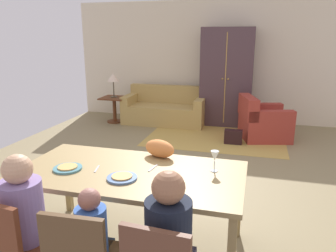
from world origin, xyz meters
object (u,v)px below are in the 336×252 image
plate_near_child (122,178)px  cat (160,148)px  plate_near_man (68,168)px  armoire (227,77)px  dining_table (130,177)px  dining_chair_man (11,245)px  person_man (29,229)px  couch (165,110)px  handbag (233,137)px  table_lamp (113,78)px  armchair (262,122)px  side_table (114,106)px  person_child (95,251)px  wine_glass (215,157)px

plate_near_child → cat: (0.15, 0.58, 0.08)m
plate_near_man → armoire: 4.93m
dining_table → dining_chair_man: (-0.55, -0.86, -0.20)m
plate_near_man → person_man: size_ratio=0.23×
couch → handbag: (1.62, -1.16, -0.17)m
table_lamp → armchair: bearing=-7.2°
plate_near_child → side_table: size_ratio=0.43×
couch → dining_chair_man: bearing=-85.7°
person_man → side_table: bearing=107.5°
couch → person_child: bearing=-79.6°
handbag → armoire: bearing=102.1°
person_child → armoire: 5.46m
plate_near_man → dining_chair_man: bearing=-90.6°
side_table → handbag: (2.76, -0.90, -0.25)m
cat → armchair: bearing=92.1°
person_man → armoire: armoire is taller
person_child → handbag: 4.09m
dining_table → plate_near_child: bearing=-90.0°
dining_table → side_table: 4.74m
plate_near_child → person_child: (-0.00, -0.51, -0.34)m
person_child → dining_table: bearing=89.9°
plate_near_child → side_table: bearing=115.3°
wine_glass → plate_near_child: bearing=-153.1°
wine_glass → side_table: size_ratio=0.32×
armoire → cat: bearing=-92.9°
plate_near_child → armoire: armoire is taller
handbag → wine_glass: bearing=-89.2°
plate_near_man → armoire: size_ratio=0.12×
person_child → side_table: (-2.09, 4.93, -0.06)m
plate_near_child → wine_glass: bearing=26.9°
armchair → table_lamp: table_lamp is taller
dining_chair_man → armchair: 4.99m
wine_glass → cat: size_ratio=0.58×
dining_table → person_child: size_ratio=2.13×
dining_table → side_table: bearing=116.3°
person_child → side_table: size_ratio=1.59×
person_child → side_table: bearing=113.0°
dining_chair_man → person_man: person_man is taller
plate_near_man → armchair: 4.32m
wine_glass → person_man: (-1.25, -0.86, -0.38)m
cat → couch: (-1.10, 4.10, -0.54)m
cat → table_lamp: size_ratio=0.59×
dining_chair_man → armoire: armoire is taller
armchair → person_man: bearing=-110.7°
person_man → person_child: bearing=-0.5°
plate_near_man → person_man: person_man is taller
plate_near_man → dining_table: bearing=12.5°
person_child → table_lamp: (-2.09, 4.93, 0.58)m
person_child → armchair: (1.17, 4.51, -0.11)m
couch → side_table: 1.17m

